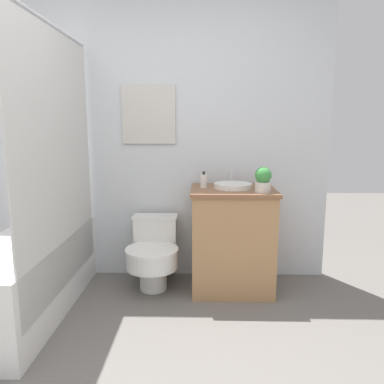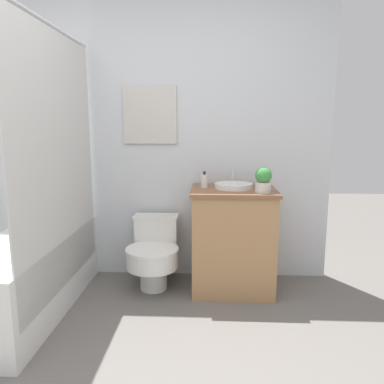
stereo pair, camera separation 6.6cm
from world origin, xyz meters
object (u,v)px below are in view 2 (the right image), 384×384
Objects in this scene: soap_bottle at (204,181)px; toilet at (154,252)px; potted_plant at (263,180)px; sink at (233,186)px.

toilet is at bearing -174.34° from soap_bottle.
potted_plant reaches higher than toilet.
toilet is at bearing -178.38° from sink.
sink is 2.58× the size of soap_bottle.
toilet is 0.86m from sink.
soap_bottle reaches higher than toilet.
potted_plant reaches higher than sink.
soap_bottle is 0.69× the size of potted_plant.
potted_plant is at bearing -10.88° from toilet.
soap_bottle is at bearing 5.66° from toilet.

